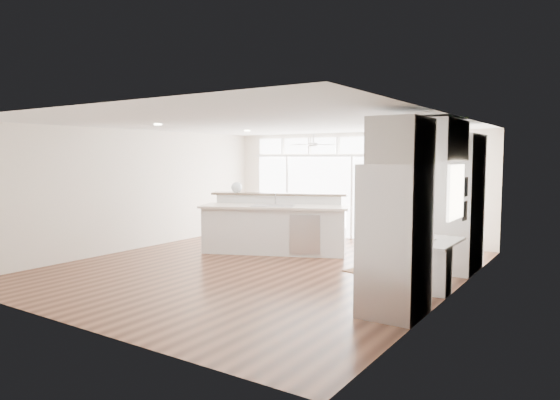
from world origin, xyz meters
The scene contains 24 objects.
floor centered at (0.00, 0.00, -0.01)m, with size 7.00×8.00×0.02m, color #3D1F12.
ceiling centered at (0.00, 0.00, 2.70)m, with size 7.00×8.00×0.02m, color white.
wall_back centered at (0.00, 4.00, 1.35)m, with size 7.00×0.04×2.70m, color #EFE2CF.
wall_front centered at (0.00, -4.00, 1.35)m, with size 7.00×0.04×2.70m, color #EFE2CF.
wall_left centered at (-3.50, 0.00, 1.35)m, with size 0.04×8.00×2.70m, color #EFE2CF.
wall_right centered at (3.50, 0.00, 1.35)m, with size 0.04×8.00×2.70m, color #EFE2CF.
glass_wall centered at (0.00, 3.94, 1.05)m, with size 5.80×0.06×2.08m, color silver.
transom_row centered at (0.00, 3.94, 2.38)m, with size 5.90×0.06×0.40m, color silver.
desk_window centered at (3.46, 0.30, 1.55)m, with size 0.04×0.85×0.85m, color silver.
ceiling_fan centered at (-0.50, 2.80, 2.48)m, with size 1.16×1.16×0.32m, color white.
recessed_lights centered at (0.00, 0.20, 2.68)m, with size 3.40×3.00×0.02m, color silver.
oven_cabinet centered at (3.17, 1.80, 1.25)m, with size 0.64×1.20×2.50m, color white.
desk_nook centered at (3.13, 0.30, 0.38)m, with size 0.72×1.30×0.76m, color white.
upper_cabinets centered at (3.17, 0.30, 2.35)m, with size 0.64×1.30×0.64m, color white.
refrigerator centered at (3.11, -1.35, 1.00)m, with size 0.76×0.90×2.00m, color silver.
fridge_cabinet centered at (3.17, -1.35, 2.30)m, with size 0.64×0.90×0.60m, color white.
framed_photos centered at (3.46, 0.92, 1.40)m, with size 0.06×0.22×0.80m, color black.
kitchen_island centered at (-0.61, 1.30, 0.64)m, with size 3.20×1.21×1.27m, color white.
rug centered at (1.93, 0.73, 0.01)m, with size 0.89×0.64×0.01m, color #3E2313.
office_chair centered at (2.30, 0.10, 0.53)m, with size 0.55×0.51×1.06m, color black.
fishbowl centered at (-1.64, 1.29, 1.40)m, with size 0.25×0.25×0.25m, color silver.
monitor centered at (3.05, 0.30, 0.94)m, with size 0.07×0.43×0.36m, color black.
keyboard centered at (2.88, 0.30, 0.77)m, with size 0.12×0.33×0.02m, color white.
potted_plant centered at (3.17, 1.80, 2.62)m, with size 0.28×0.31×0.24m, color #365F29.
Camera 1 is at (5.44, -7.60, 2.10)m, focal length 32.00 mm.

